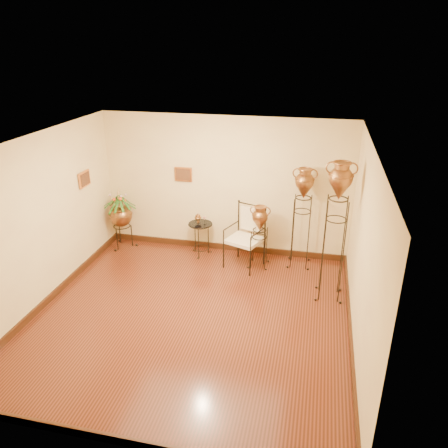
% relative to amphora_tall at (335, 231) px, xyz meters
% --- Properties ---
extents(ground, '(5.00, 5.00, 0.00)m').
position_rel_amphora_tall_xyz_m(ground, '(-2.15, -1.10, -1.24)').
color(ground, maroon).
rests_on(ground, ground).
extents(room_shell, '(5.02, 5.02, 2.81)m').
position_rel_amphora_tall_xyz_m(room_shell, '(-2.16, -1.10, 0.49)').
color(room_shell, '#F4E49D').
rests_on(room_shell, ground).
extents(amphora_tall, '(0.54, 0.54, 2.43)m').
position_rel_amphora_tall_xyz_m(amphora_tall, '(0.00, 0.00, 0.00)').
color(amphora_tall, black).
rests_on(amphora_tall, ground).
extents(amphora_mid, '(0.57, 0.57, 1.99)m').
position_rel_amphora_tall_xyz_m(amphora_mid, '(-0.58, 1.05, -0.23)').
color(amphora_mid, black).
rests_on(amphora_mid, ground).
extents(amphora_short, '(0.45, 0.45, 1.26)m').
position_rel_amphora_tall_xyz_m(amphora_short, '(-1.35, 0.84, -0.61)').
color(amphora_short, black).
rests_on(amphora_short, ground).
extents(planter_urn, '(0.83, 0.83, 1.37)m').
position_rel_amphora_tall_xyz_m(planter_urn, '(-4.30, 1.05, -0.47)').
color(planter_urn, black).
rests_on(planter_urn, ground).
extents(armchair, '(0.86, 0.83, 1.22)m').
position_rel_amphora_tall_xyz_m(armchair, '(-1.62, 0.74, -0.63)').
color(armchair, black).
rests_on(armchair, ground).
extents(side_table, '(0.63, 0.63, 0.88)m').
position_rel_amphora_tall_xyz_m(side_table, '(-2.58, 1.05, -0.88)').
color(side_table, black).
rests_on(side_table, ground).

